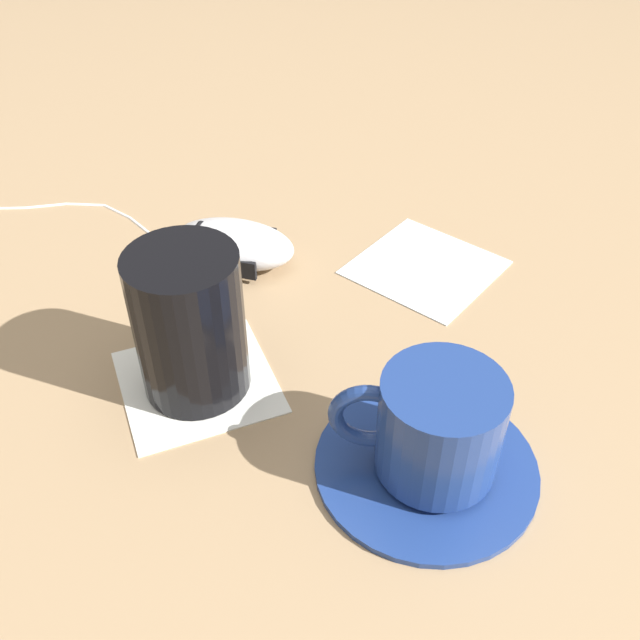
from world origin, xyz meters
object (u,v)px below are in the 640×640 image
(coffee_cup, at_px, (442,426))
(computer_mouse, at_px, (238,244))
(drinking_glass, at_px, (195,324))
(saucer, at_px, (432,464))

(coffee_cup, height_order, computer_mouse, coffee_cup)
(coffee_cup, bearing_deg, computer_mouse, -59.65)
(drinking_glass, bearing_deg, saucer, 152.09)
(coffee_cup, relative_size, drinking_glass, 0.97)
(saucer, distance_m, computer_mouse, 0.28)
(coffee_cup, distance_m, drinking_glass, 0.19)
(saucer, relative_size, coffee_cup, 1.35)
(coffee_cup, distance_m, computer_mouse, 0.29)
(saucer, xyz_separation_m, coffee_cup, (-0.00, 0.00, 0.04))
(drinking_glass, bearing_deg, coffee_cup, 151.74)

